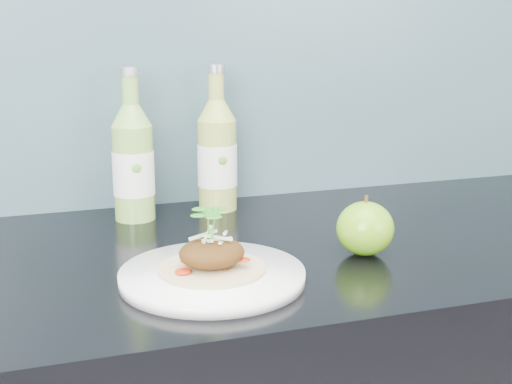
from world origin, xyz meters
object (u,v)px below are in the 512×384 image
green_apple (365,228)px  cider_bottle_left (133,163)px  dinner_plate (212,276)px  cider_bottle_right (217,155)px

green_apple → cider_bottle_left: (-0.29, 0.29, 0.06)m
dinner_plate → cider_bottle_right: bearing=73.4°
dinner_plate → green_apple: green_apple is taller
cider_bottle_left → cider_bottle_right: 0.15m
dinner_plate → green_apple: size_ratio=2.87×
dinner_plate → cider_bottle_right: (0.10, 0.34, 0.09)m
green_apple → cider_bottle_left: size_ratio=0.42×
green_apple → cider_bottle_right: bearing=113.8°
green_apple → cider_bottle_right: (-0.14, 0.31, 0.06)m
cider_bottle_left → cider_bottle_right: bearing=-2.0°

